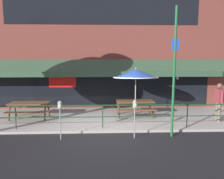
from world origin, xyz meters
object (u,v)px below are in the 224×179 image
Objects in this scene: picnic_table_left at (29,106)px; patio_umbrella_centre at (136,74)px; pedestrian_walking at (219,100)px; parking_meter_near at (60,108)px; parking_meter_far at (135,108)px; street_sign_pole at (174,72)px; picnic_table_centre at (135,104)px.

picnic_table_left is 5.22m from patio_umbrella_centre.
pedestrian_walking is at bearing -5.06° from picnic_table_left.
patio_umbrella_centre is at bearing 40.89° from parking_meter_near.
parking_meter_far reaches higher than picnic_table_left.
pedestrian_walking reaches higher than picnic_table_left.
pedestrian_walking is 3.33m from street_sign_pole.
picnic_table_left is at bearing -177.56° from picnic_table_centre.
parking_meter_near is (-3.08, -2.73, 0.44)m from picnic_table_centre.
patio_umbrella_centre is at bearing 165.89° from pedestrian_walking.
parking_meter_near is 1.00× the size of parking_meter_far.
patio_umbrella_centre is 3.89m from pedestrian_walking.
patio_umbrella_centre is at bearing 112.28° from street_sign_pole.
street_sign_pole reaches higher than parking_meter_near.
patio_umbrella_centre is at bearing -90.00° from picnic_table_centre.
street_sign_pole reaches higher than pedestrian_walking.
picnic_table_left is 1.27× the size of parking_meter_near.
picnic_table_centre is 4.14m from parking_meter_near.
parking_meter_near and parking_meter_far have the same top height.
picnic_table_centre is at bearing 2.44° from picnic_table_left.
parking_meter_far reaches higher than picnic_table_centre.
street_sign_pole is (1.43, 0.13, 1.27)m from parking_meter_far.
picnic_table_left is at bearing -178.35° from patio_umbrella_centre.
pedestrian_walking is 0.36× the size of street_sign_pole.
street_sign_pole is (4.10, 0.17, 1.27)m from parking_meter_near.
patio_umbrella_centre is 0.50× the size of street_sign_pole.
parking_meter_far is (2.67, 0.04, 0.00)m from parking_meter_near.
pedestrian_walking reaches higher than parking_meter_far.
parking_meter_near is at bearing -177.67° from street_sign_pole.
parking_meter_far is (-0.40, -2.69, 0.44)m from picnic_table_centre.
patio_umbrella_centre reaches higher than parking_meter_near.
parking_meter_near is 4.29m from street_sign_pole.
parking_meter_near is at bearing -139.11° from patio_umbrella_centre.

